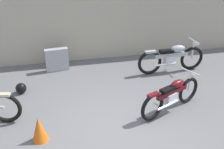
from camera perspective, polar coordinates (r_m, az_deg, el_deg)
The scene contains 7 objects.
ground_plane at distance 5.96m, azimuth 2.14°, elevation -11.72°, with size 40.00×40.00×0.00m, color slate.
building_wall at distance 9.11m, azimuth -4.70°, elevation 13.01°, with size 18.00×0.30×3.20m, color #B2A893.
stone_marker at distance 8.62m, azimuth -11.67°, elevation 3.11°, with size 0.72×0.20×0.73m, color #9E9EA3.
helmet at distance 7.63m, azimuth -18.85°, elevation -2.80°, with size 0.29×0.29×0.29m, color black.
traffic_cone at distance 5.72m, azimuth -15.32°, elevation -11.18°, with size 0.32×0.32×0.55m, color orange.
motorcycle_maroon at distance 6.52m, azimuth 12.71°, elevation -4.30°, with size 1.81×0.95×0.87m.
motorcycle_silver at distance 8.50m, azimuth 12.67°, elevation 3.49°, with size 2.19×0.61×0.98m.
Camera 1 is at (-1.26, -4.54, 3.65)m, focal length 42.83 mm.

